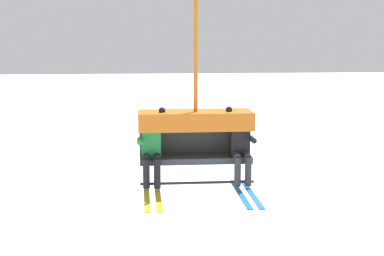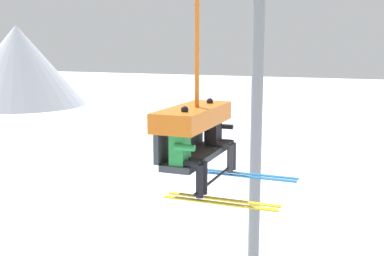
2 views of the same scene
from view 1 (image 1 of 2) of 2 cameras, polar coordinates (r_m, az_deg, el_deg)
name	(u,v)px [view 1 (image 1 of 2)]	position (r m, az deg, el deg)	size (l,w,h in m)	color
chairlift_chair	(195,126)	(9.84, 0.31, 0.18)	(1.90, 0.74, 3.75)	#33383D
skier_green	(151,148)	(9.64, -3.95, -1.91)	(0.48, 1.70, 1.34)	#23843D
skier_black	(241,146)	(9.78, 4.75, -1.76)	(0.48, 1.70, 1.34)	black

